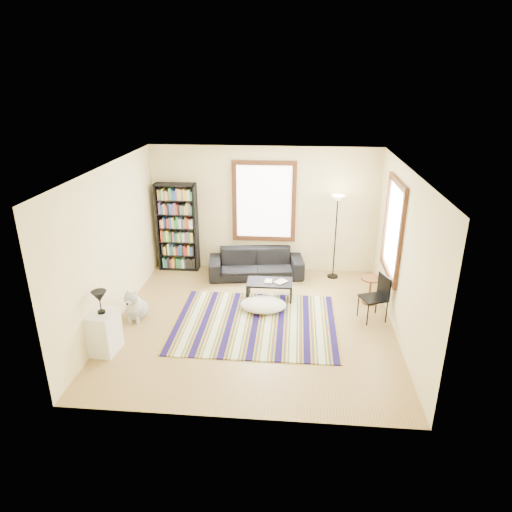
# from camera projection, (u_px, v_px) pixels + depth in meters

# --- Properties ---
(floor) EXTENTS (5.00, 5.00, 0.10)m
(floor) POSITION_uv_depth(u_px,v_px,m) (254.00, 325.00, 8.32)
(floor) COLOR #A8834D
(floor) RESTS_ON ground
(ceiling) EXTENTS (5.00, 5.00, 0.10)m
(ceiling) POSITION_uv_depth(u_px,v_px,m) (253.00, 165.00, 7.24)
(ceiling) COLOR white
(ceiling) RESTS_ON floor
(wall_back) EXTENTS (5.00, 0.10, 2.80)m
(wall_back) POSITION_uv_depth(u_px,v_px,m) (264.00, 210.00, 10.14)
(wall_back) COLOR #F5EDA5
(wall_back) RESTS_ON floor
(wall_front) EXTENTS (5.00, 0.10, 2.80)m
(wall_front) POSITION_uv_depth(u_px,v_px,m) (233.00, 327.00, 5.42)
(wall_front) COLOR #F5EDA5
(wall_front) RESTS_ON floor
(wall_left) EXTENTS (0.10, 5.00, 2.80)m
(wall_left) POSITION_uv_depth(u_px,v_px,m) (109.00, 246.00, 7.99)
(wall_left) COLOR #F5EDA5
(wall_left) RESTS_ON floor
(wall_right) EXTENTS (0.10, 5.00, 2.80)m
(wall_right) POSITION_uv_depth(u_px,v_px,m) (406.00, 255.00, 7.57)
(wall_right) COLOR #F5EDA5
(wall_right) RESTS_ON floor
(window_back) EXTENTS (1.20, 0.06, 1.60)m
(window_back) POSITION_uv_depth(u_px,v_px,m) (264.00, 202.00, 9.99)
(window_back) COLOR white
(window_back) RESTS_ON wall_back
(window_right) EXTENTS (0.06, 1.20, 1.60)m
(window_right) POSITION_uv_depth(u_px,v_px,m) (393.00, 229.00, 8.24)
(window_right) COLOR white
(window_right) RESTS_ON wall_right
(rug) EXTENTS (2.93, 2.34, 0.02)m
(rug) POSITION_uv_depth(u_px,v_px,m) (255.00, 323.00, 8.25)
(rug) COLOR #150D45
(rug) RESTS_ON floor
(sofa) EXTENTS (1.10, 2.16, 0.60)m
(sofa) POSITION_uv_depth(u_px,v_px,m) (256.00, 263.00, 10.09)
(sofa) COLOR black
(sofa) RESTS_ON floor
(bookshelf) EXTENTS (0.90, 0.30, 2.00)m
(bookshelf) POSITION_uv_depth(u_px,v_px,m) (178.00, 227.00, 10.23)
(bookshelf) COLOR black
(bookshelf) RESTS_ON floor
(coffee_table) EXTENTS (1.02, 0.80, 0.36)m
(coffee_table) POSITION_uv_depth(u_px,v_px,m) (270.00, 290.00, 9.14)
(coffee_table) COLOR black
(coffee_table) RESTS_ON floor
(book_a) EXTENTS (0.15, 0.20, 0.02)m
(book_a) POSITION_uv_depth(u_px,v_px,m) (265.00, 281.00, 9.08)
(book_a) COLOR beige
(book_a) RESTS_ON coffee_table
(book_b) EXTENTS (0.30, 0.31, 0.02)m
(book_b) POSITION_uv_depth(u_px,v_px,m) (277.00, 280.00, 9.10)
(book_b) COLOR beige
(book_b) RESTS_ON coffee_table
(floor_cushion) EXTENTS (1.03, 0.87, 0.22)m
(floor_cushion) POSITION_uv_depth(u_px,v_px,m) (263.00, 305.00, 8.70)
(floor_cushion) COLOR beige
(floor_cushion) RESTS_ON floor
(floor_lamp) EXTENTS (0.32, 0.32, 1.86)m
(floor_lamp) POSITION_uv_depth(u_px,v_px,m) (335.00, 237.00, 9.81)
(floor_lamp) COLOR black
(floor_lamp) RESTS_ON floor
(side_table) EXTENTS (0.50, 0.50, 0.54)m
(side_table) POSITION_uv_depth(u_px,v_px,m) (370.00, 290.00, 8.91)
(side_table) COLOR #4B2912
(side_table) RESTS_ON floor
(folding_chair) EXTENTS (0.54, 0.52, 0.86)m
(folding_chair) POSITION_uv_depth(u_px,v_px,m) (373.00, 298.00, 8.25)
(folding_chair) COLOR black
(folding_chair) RESTS_ON floor
(white_cabinet) EXTENTS (0.43, 0.53, 0.70)m
(white_cabinet) POSITION_uv_depth(u_px,v_px,m) (104.00, 332.00, 7.31)
(white_cabinet) COLOR white
(white_cabinet) RESTS_ON floor
(table_lamp) EXTENTS (0.27, 0.27, 0.38)m
(table_lamp) POSITION_uv_depth(u_px,v_px,m) (100.00, 302.00, 7.11)
(table_lamp) COLOR black
(table_lamp) RESTS_ON white_cabinet
(dog) EXTENTS (0.47, 0.64, 0.63)m
(dog) POSITION_uv_depth(u_px,v_px,m) (136.00, 303.00, 8.32)
(dog) COLOR #BEBEBE
(dog) RESTS_ON floor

